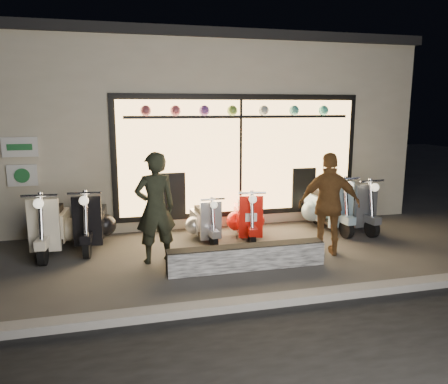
# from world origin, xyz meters

# --- Properties ---
(ground) EXTENTS (40.00, 40.00, 0.00)m
(ground) POSITION_xyz_m (0.00, 0.00, 0.00)
(ground) COLOR #383533
(ground) RESTS_ON ground
(kerb) EXTENTS (40.00, 0.25, 0.12)m
(kerb) POSITION_xyz_m (0.00, -2.00, 0.06)
(kerb) COLOR slate
(kerb) RESTS_ON ground
(shop_building) EXTENTS (10.20, 6.23, 4.20)m
(shop_building) POSITION_xyz_m (0.00, 4.98, 2.10)
(shop_building) COLOR beige
(shop_building) RESTS_ON ground
(graffiti_barrier) EXTENTS (2.60, 0.28, 0.40)m
(graffiti_barrier) POSITION_xyz_m (0.15, -0.65, 0.20)
(graffiti_barrier) COLOR black
(graffiti_barrier) RESTS_ON ground
(scooter_silver) EXTENTS (0.46, 1.28, 0.92)m
(scooter_silver) POSITION_xyz_m (-0.18, 1.13, 0.37)
(scooter_silver) COLOR black
(scooter_silver) RESTS_ON ground
(scooter_red) EXTENTS (0.60, 1.43, 1.02)m
(scooter_red) POSITION_xyz_m (0.69, 1.07, 0.41)
(scooter_red) COLOR black
(scooter_red) RESTS_ON ground
(scooter_black) EXTENTS (0.58, 1.57, 1.12)m
(scooter_black) POSITION_xyz_m (-2.33, 1.34, 0.45)
(scooter_black) COLOR black
(scooter_black) RESTS_ON ground
(scooter_cream) EXTENTS (0.58, 1.60, 1.14)m
(scooter_cream) POSITION_xyz_m (-3.02, 1.18, 0.46)
(scooter_cream) COLOR black
(scooter_cream) RESTS_ON ground
(scooter_blue) EXTENTS (0.57, 1.63, 1.17)m
(scooter_blue) POSITION_xyz_m (2.57, 1.34, 0.47)
(scooter_blue) COLOR black
(scooter_blue) RESTS_ON ground
(scooter_grey) EXTENTS (0.60, 1.57, 1.12)m
(scooter_grey) POSITION_xyz_m (3.05, 1.22, 0.45)
(scooter_grey) COLOR black
(scooter_grey) RESTS_ON ground
(man) EXTENTS (0.75, 0.56, 1.89)m
(man) POSITION_xyz_m (-1.23, 0.06, 0.94)
(man) COLOR black
(man) RESTS_ON ground
(woman) EXTENTS (1.16, 0.73, 1.83)m
(woman) POSITION_xyz_m (1.78, -0.31, 0.92)
(woman) COLOR brown
(woman) RESTS_ON ground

